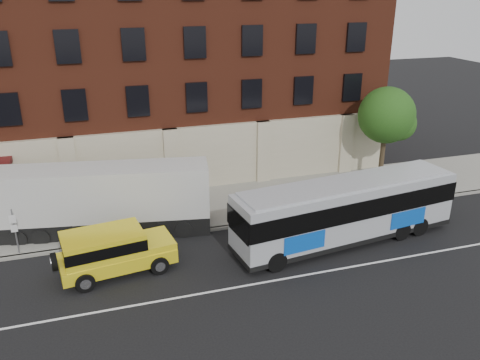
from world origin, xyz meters
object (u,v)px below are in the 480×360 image
object	(u,v)px
sign_pole	(15,230)
yellow_suv	(111,249)
street_tree	(387,117)
city_bus	(346,209)
shipping_container	(102,201)

from	to	relation	value
sign_pole	yellow_suv	world-z (taller)	sign_pole
yellow_suv	street_tree	bearing A→B (deg)	18.97
sign_pole	city_bus	xyz separation A→B (m)	(15.76, -3.25, 0.35)
yellow_suv	shipping_container	xyz separation A→B (m)	(-0.12, 4.13, 0.63)
city_bus	shipping_container	bearing A→B (deg)	158.46
sign_pole	city_bus	distance (m)	16.10
street_tree	shipping_container	size ratio (longest dim) A/B	0.55
yellow_suv	sign_pole	bearing A→B (deg)	146.82
street_tree	city_bus	xyz separation A→B (m)	(-6.28, -6.58, -2.61)
sign_pole	yellow_suv	xyz separation A→B (m)	(4.25, -2.78, -0.27)
yellow_suv	city_bus	bearing A→B (deg)	-2.32
city_bus	shipping_container	distance (m)	12.51
street_tree	yellow_suv	xyz separation A→B (m)	(-17.79, -6.12, -3.23)
city_bus	sign_pole	bearing A→B (deg)	168.36
street_tree	shipping_container	world-z (taller)	street_tree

